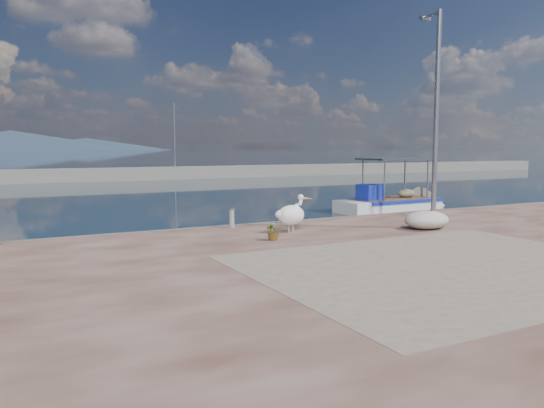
{
  "coord_description": "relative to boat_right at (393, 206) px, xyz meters",
  "views": [
    {
      "loc": [
        -8.0,
        -11.48,
        3.15
      ],
      "look_at": [
        0.0,
        3.8,
        1.3
      ],
      "focal_mm": 35.0,
      "sensor_mm": 36.0,
      "label": 1
    }
  ],
  "objects": [
    {
      "name": "pelican",
      "position": [
        -9.33,
        -6.11,
        0.82
      ],
      "size": [
        1.24,
        0.68,
        1.18
      ],
      "rotation": [
        0.0,
        0.0,
        -0.14
      ],
      "color": "tan",
      "rests_on": "quay"
    },
    {
      "name": "mountains",
      "position": [
        -5.1,
        641.11,
        9.27
      ],
      "size": [
        370.0,
        280.0,
        22.0
      ],
      "color": "#28384C",
      "rests_on": "ground"
    },
    {
      "name": "breakwater",
      "position": [
        -9.49,
        31.11,
        0.36
      ],
      "size": [
        120.0,
        2.2,
        7.5
      ],
      "color": "gray",
      "rests_on": "ground"
    },
    {
      "name": "net_pile_d",
      "position": [
        -5.1,
        -7.57,
        0.55
      ],
      "size": [
        1.57,
        1.18,
        0.59
      ],
      "primitive_type": "ellipsoid",
      "color": "silver",
      "rests_on": "quay"
    },
    {
      "name": "ground",
      "position": [
        -9.49,
        -8.89,
        -0.24
      ],
      "size": [
        1400.0,
        1400.0,
        0.0
      ],
      "primitive_type": "plane",
      "color": "#162635",
      "rests_on": "ground"
    },
    {
      "name": "quay",
      "position": [
        -9.49,
        -14.89,
        0.01
      ],
      "size": [
        44.0,
        22.0,
        0.5
      ],
      "primitive_type": "cube",
      "color": "#49271F",
      "rests_on": "ground"
    },
    {
      "name": "boat_right",
      "position": [
        0.0,
        0.0,
        0.0
      ],
      "size": [
        6.44,
        2.32,
        3.06
      ],
      "rotation": [
        0.0,
        0.0,
        0.04
      ],
      "color": "white",
      "rests_on": "ground"
    },
    {
      "name": "lamp_post",
      "position": [
        -4.74,
        -7.46,
        3.56
      ],
      "size": [
        0.44,
        0.96,
        7.0
      ],
      "color": "gray",
      "rests_on": "quay"
    },
    {
      "name": "quay_patch",
      "position": [
        -8.49,
        -11.89,
        0.26
      ],
      "size": [
        9.0,
        7.0,
        0.01
      ],
      "primitive_type": "cube",
      "color": "gray",
      "rests_on": "quay"
    },
    {
      "name": "potted_plant",
      "position": [
        -10.49,
        -7.09,
        0.54
      ],
      "size": [
        0.51,
        0.45,
        0.55
      ],
      "primitive_type": "imported",
      "rotation": [
        0.0,
        0.0,
        -0.03
      ],
      "color": "#33722D",
      "rests_on": "quay"
    },
    {
      "name": "bollard_near",
      "position": [
        -10.6,
        -4.32,
        0.62
      ],
      "size": [
        0.22,
        0.22,
        0.67
      ],
      "color": "gray",
      "rests_on": "quay"
    }
  ]
}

